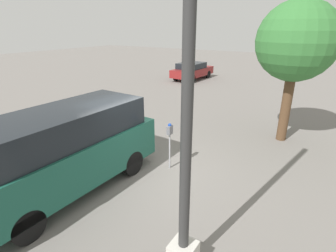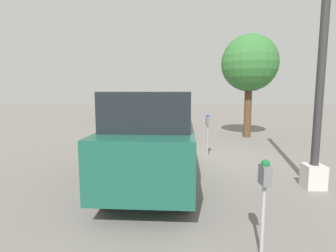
{
  "view_description": "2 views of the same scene",
  "coord_description": "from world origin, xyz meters",
  "px_view_note": "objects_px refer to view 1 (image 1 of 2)",
  "views": [
    {
      "loc": [
        5.34,
        4.13,
        4.1
      ],
      "look_at": [
        -1.05,
        0.08,
        1.2
      ],
      "focal_mm": 28.0,
      "sensor_mm": 36.0,
      "label": 1
    },
    {
      "loc": [
        8.17,
        -0.72,
        2.2
      ],
      "look_at": [
        -1.11,
        -0.99,
        1.01
      ],
      "focal_mm": 28.0,
      "sensor_mm": 36.0,
      "label": 2
    }
  ],
  "objects_px": {
    "lamp_post": "(186,142)",
    "parking_meter_near": "(170,136)",
    "parked_van": "(66,149)",
    "car_distant": "(192,70)",
    "street_tree": "(297,42)"
  },
  "relations": [
    {
      "from": "lamp_post",
      "to": "parking_meter_near",
      "type": "bearing_deg",
      "value": -144.15
    },
    {
      "from": "parking_meter_near",
      "to": "parked_van",
      "type": "distance_m",
      "value": 2.87
    },
    {
      "from": "parked_van",
      "to": "car_distant",
      "type": "relative_size",
      "value": 1.23
    },
    {
      "from": "parked_van",
      "to": "street_tree",
      "type": "distance_m",
      "value": 8.05
    },
    {
      "from": "street_tree",
      "to": "parked_van",
      "type": "bearing_deg",
      "value": -32.0
    },
    {
      "from": "parking_meter_near",
      "to": "lamp_post",
      "type": "distance_m",
      "value": 3.85
    },
    {
      "from": "lamp_post",
      "to": "car_distant",
      "type": "bearing_deg",
      "value": -153.02
    },
    {
      "from": "lamp_post",
      "to": "car_distant",
      "type": "height_order",
      "value": "lamp_post"
    },
    {
      "from": "car_distant",
      "to": "street_tree",
      "type": "distance_m",
      "value": 12.72
    },
    {
      "from": "parked_van",
      "to": "parking_meter_near",
      "type": "bearing_deg",
      "value": 147.93
    },
    {
      "from": "parked_van",
      "to": "car_distant",
      "type": "bearing_deg",
      "value": -161.96
    },
    {
      "from": "parking_meter_near",
      "to": "parked_van",
      "type": "xyz_separation_m",
      "value": [
        2.37,
        -1.6,
        0.12
      ]
    },
    {
      "from": "car_distant",
      "to": "parking_meter_near",
      "type": "bearing_deg",
      "value": -152.33
    },
    {
      "from": "parking_meter_near",
      "to": "street_tree",
      "type": "distance_m",
      "value": 5.43
    },
    {
      "from": "parking_meter_near",
      "to": "car_distant",
      "type": "xyz_separation_m",
      "value": [
        -13.13,
        -6.07,
        -0.36
      ]
    }
  ]
}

